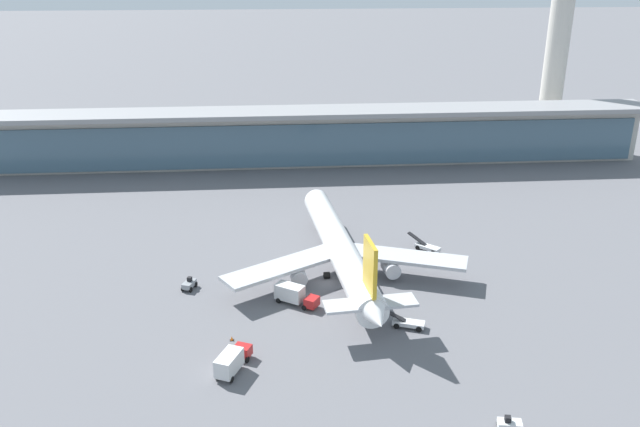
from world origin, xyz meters
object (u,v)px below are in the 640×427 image
Objects in this scene: service_truck_on_taxiway_white at (510,425)px; service_truck_at_far_stand_grey at (189,284)px; safety_cone_alpha at (232,338)px; service_truck_under_wing_white at (407,322)px; airliner_on_stand at (341,249)px; control_tower at (562,12)px; service_truck_by_tail_red at (232,360)px; service_truck_mid_apron_white at (427,247)px; service_truck_near_nose_red at (294,294)px.

service_truck_on_taxiway_white is 0.95× the size of service_truck_at_far_stand_grey.
service_truck_at_far_stand_grey is 4.68× the size of safety_cone_alpha.
service_truck_on_taxiway_white is (7.33, -23.79, 0.07)m from service_truck_under_wing_white.
control_tower is (70.68, 81.02, 32.73)m from airliner_on_stand.
service_truck_under_wing_white is at bearing 19.43° from service_truck_by_tail_red.
safety_cone_alpha is (-18.19, -20.10, -4.35)m from airliner_on_stand.
service_truck_mid_apron_white is at bearing 25.29° from airliner_on_stand.
control_tower is at bearing 48.69° from safety_cone_alpha.
airliner_on_stand reaches higher than service_truck_at_far_stand_grey.
service_truck_by_tail_red is (-9.16, -17.69, 0.00)m from service_truck_near_nose_red.
airliner_on_stand is 45.26m from service_truck_on_taxiway_white.
service_truck_under_wing_white is 123.21m from control_tower.
service_truck_under_wing_white reaches higher than service_truck_at_far_stand_grey.
service_truck_mid_apron_white is at bearing 70.82° from service_truck_under_wing_white.
service_truck_at_far_stand_grey is at bearing 136.91° from service_truck_on_taxiway_white.
service_truck_at_far_stand_grey is at bearing 115.44° from safety_cone_alpha.
control_tower reaches higher than service_truck_at_far_stand_grey.
safety_cone_alpha is at bearing 146.45° from service_truck_on_taxiway_white.
service_truck_by_tail_red is at bearing -129.13° from control_tower.
service_truck_near_nose_red is 18.57m from service_truck_at_far_stand_grey.
service_truck_under_wing_white is at bearing 3.27° from safety_cone_alpha.
service_truck_on_taxiway_white is at bearing -70.01° from airliner_on_stand.
service_truck_under_wing_white is 28.40m from service_truck_mid_apron_white.
service_truck_mid_apron_white is at bearing 87.73° from service_truck_on_taxiway_white.
control_tower reaches higher than service_truck_by_tail_red.
service_truck_at_far_stand_grey is (-41.45, 38.78, 0.00)m from service_truck_on_taxiway_white.
airliner_on_stand is at bearing 47.85° from safety_cone_alpha.
service_truck_on_taxiway_white is at bearing -114.12° from control_tower.
service_truck_at_far_stand_grey is (-34.12, 14.98, 0.07)m from service_truck_under_wing_white.
service_truck_on_taxiway_white is at bearing -43.09° from service_truck_at_far_stand_grey.
service_truck_near_nose_red reaches higher than service_truck_on_taxiway_white.
safety_cone_alpha is (-35.61, -28.33, -0.49)m from service_truck_mid_apron_white.
safety_cone_alpha is (7.84, -16.49, -0.56)m from service_truck_at_far_stand_grey.
control_tower is (96.72, 84.63, 36.53)m from service_truck_at_far_stand_grey.
service_truck_at_far_stand_grey is (-43.45, -11.84, 0.07)m from service_truck_mid_apron_white.
service_truck_by_tail_red is 10.86× the size of safety_cone_alpha.
service_truck_near_nose_red is at bearing 62.64° from service_truck_by_tail_red.
airliner_on_stand reaches higher than service_truck_near_nose_red.
control_tower reaches higher than service_truck_near_nose_red.
service_truck_under_wing_white is at bearing -27.12° from service_truck_near_nose_red.
service_truck_near_nose_red is at bearing 152.88° from service_truck_under_wing_white.
service_truck_near_nose_red reaches higher than safety_cone_alpha.
service_truck_near_nose_red is 13.95m from safety_cone_alpha.
service_truck_mid_apron_white is at bearing 38.50° from safety_cone_alpha.
service_truck_near_nose_red is 10.52× the size of safety_cone_alpha.
control_tower reaches higher than service_truck_under_wing_white.
safety_cone_alpha is at bearing -133.51° from service_truck_near_nose_red.
service_truck_mid_apron_white reaches higher than service_truck_on_taxiway_white.
control_tower is (79.31, 91.05, 35.71)m from service_truck_near_nose_red.
control_tower is at bearing 57.86° from service_truck_under_wing_white.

